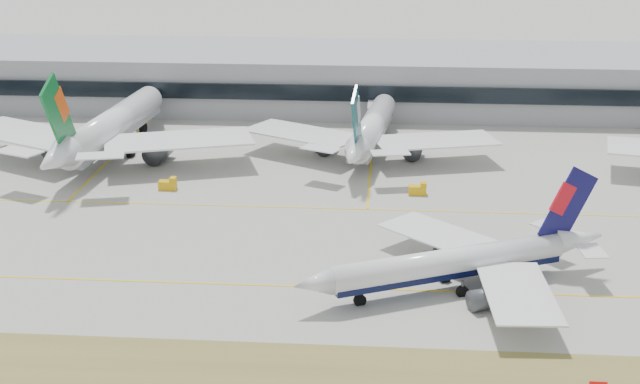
# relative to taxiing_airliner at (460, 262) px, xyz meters

# --- Properties ---
(ground) EXTENTS (3000.00, 3000.00, 0.00)m
(ground) POSITION_rel_taxiing_airliner_xyz_m (-32.11, 3.63, -4.27)
(ground) COLOR #A09E95
(ground) RESTS_ON ground
(taxiing_airliner) EXTENTS (49.47, 42.06, 17.71)m
(taxiing_airliner) POSITION_rel_taxiing_airliner_xyz_m (0.00, 0.00, 0.00)
(taxiing_airliner) COLOR white
(taxiing_airliner) RESTS_ON ground
(widebody_eva) EXTENTS (69.68, 68.38, 24.91)m
(widebody_eva) POSITION_rel_taxiing_airliner_xyz_m (-73.65, 63.25, 2.35)
(widebody_eva) COLOR white
(widebody_eva) RESTS_ON ground
(widebody_cathay) EXTENTS (58.68, 57.84, 21.07)m
(widebody_cathay) POSITION_rel_taxiing_airliner_xyz_m (-15.11, 70.13, 1.33)
(widebody_cathay) COLOR white
(widebody_cathay) RESTS_ON ground
(terminal) EXTENTS (280.00, 43.10, 15.00)m
(terminal) POSITION_rel_taxiing_airliner_xyz_m (-32.11, 118.47, 3.23)
(terminal) COLOR gray
(terminal) RESTS_ON ground
(gse_b) EXTENTS (3.55, 2.00, 2.60)m
(gse_b) POSITION_rel_taxiing_airliner_xyz_m (-55.44, 42.35, -3.22)
(gse_b) COLOR #DEA40B
(gse_b) RESTS_ON ground
(gse_c) EXTENTS (3.55, 2.00, 2.60)m
(gse_c) POSITION_rel_taxiing_airliner_xyz_m (-4.98, 43.09, -3.22)
(gse_c) COLOR #DEA40B
(gse_c) RESTS_ON ground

